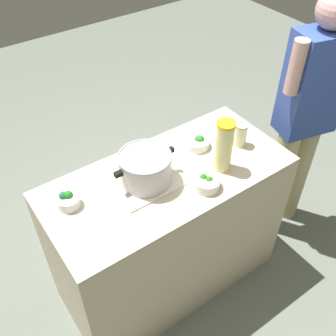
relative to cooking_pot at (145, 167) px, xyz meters
The scene contains 10 objects.
ground_plane 1.04m from the cooking_pot, 14.47° to the right, with size 8.00×8.00×0.00m, color slate.
counter_slab 0.58m from the cooking_pot, 14.47° to the right, with size 1.32×0.61×0.94m, color #BFAF91.
dish_cloth 0.09m from the cooking_pot, 153.43° to the right, with size 0.35×0.29×0.01m, color beige.
cooking_pot is the anchor object (origin of this frame).
lemonade_pitcher 0.41m from the cooking_pot, 20.56° to the right, with size 0.10×0.10×0.29m.
mason_jar 0.59m from the cooking_pot, ahead, with size 0.07×0.07×0.14m.
broccoli_bowl_front 0.40m from the cooking_pot, 169.46° to the left, with size 0.11×0.11×0.08m.
broccoli_bowl_center 0.40m from the cooking_pot, ahead, with size 0.14×0.14×0.07m.
broccoli_bowl_back 0.31m from the cooking_pot, 43.38° to the right, with size 0.13×0.13×0.07m.
person_cook 1.10m from the cooking_pot, ahead, with size 0.50×0.28×1.69m.
Camera 1 is at (-0.86, -1.21, 2.36)m, focal length 42.64 mm.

